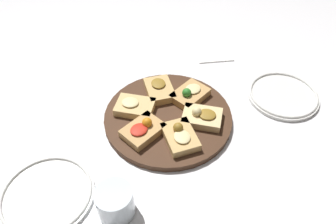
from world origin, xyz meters
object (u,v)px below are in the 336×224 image
(serving_board, at_px, (168,117))
(napkin_stack, at_px, (214,53))
(water_glass, at_px, (115,202))
(plate_left, at_px, (283,95))
(plate_right, at_px, (47,195))

(serving_board, height_order, napkin_stack, serving_board)
(water_glass, xyz_separation_m, napkin_stack, (-0.37, -0.54, -0.03))
(serving_board, relative_size, plate_left, 1.68)
(serving_board, bearing_deg, water_glass, 58.51)
(serving_board, bearing_deg, plate_left, -174.35)
(water_glass, bearing_deg, serving_board, -121.49)
(serving_board, height_order, plate_left, serving_board)
(napkin_stack, bearing_deg, plate_left, 120.56)
(plate_right, distance_m, napkin_stack, 0.71)
(serving_board, height_order, water_glass, water_glass)
(water_glass, bearing_deg, plate_right, -22.00)
(plate_right, bearing_deg, serving_board, -148.20)
(plate_right, bearing_deg, napkin_stack, -137.45)
(plate_left, bearing_deg, napkin_stack, -59.44)
(serving_board, bearing_deg, plate_right, 31.80)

